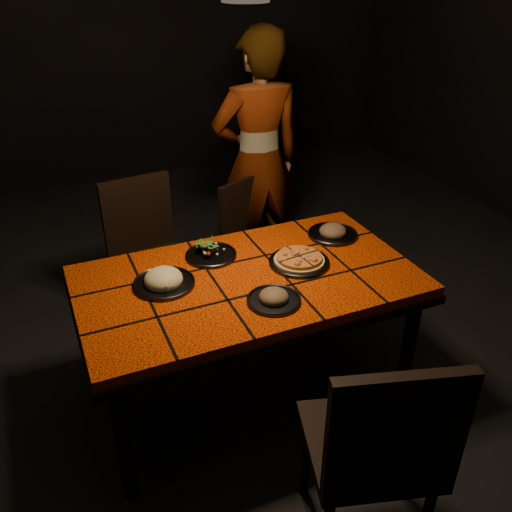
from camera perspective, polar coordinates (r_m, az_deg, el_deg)
name	(u,v)px	position (r m, az deg, el deg)	size (l,w,h in m)	color
room_shell	(247,120)	(2.28, -1.00, 14.08)	(6.04, 7.04, 3.08)	black
dining_table	(248,290)	(2.63, -0.85, -3.62)	(1.62, 0.92, 0.75)	#E84007
chair_near	(379,447)	(2.07, 12.78, -19.05)	(0.57, 0.57, 1.02)	black
chair_far_left	(146,246)	(3.35, -11.47, 1.03)	(0.47, 0.47, 0.95)	black
chair_far_right	(251,233)	(3.59, -0.56, 2.40)	(0.49, 0.49, 0.82)	black
diner	(258,162)	(3.68, 0.22, 9.87)	(0.63, 0.41, 1.73)	brown
plate_pizza	(299,261)	(2.69, 4.56, -0.48)	(0.30, 0.30, 0.04)	#313236
plate_pasta	(164,280)	(2.54, -9.69, -2.55)	(0.29, 0.29, 0.09)	#313236
plate_salad	(211,252)	(2.75, -4.77, 0.40)	(0.26, 0.26, 0.07)	#313236
plate_mushroom_a	(274,298)	(2.39, 1.88, -4.41)	(0.24, 0.24, 0.08)	#313236
plate_mushroom_b	(333,232)	(2.97, 8.09, 2.55)	(0.27, 0.27, 0.09)	#313236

